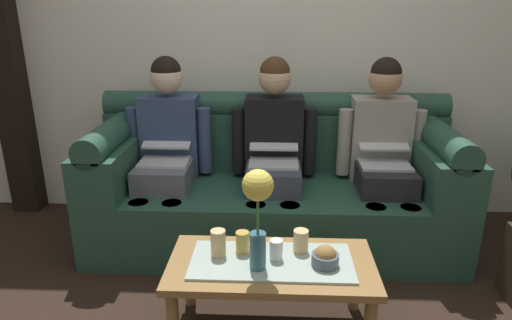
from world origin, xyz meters
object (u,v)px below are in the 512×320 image
(coffee_table, at_px, (271,271))
(flower_vase, at_px, (258,204))
(snack_bowl, at_px, (325,257))
(cup_near_left, at_px, (276,250))
(person_right, at_px, (383,148))
(person_left, at_px, (167,145))
(person_middle, at_px, (274,146))
(cup_far_center, at_px, (218,243))
(cup_far_left, at_px, (242,242))
(couch, at_px, (273,187))
(cup_near_right, at_px, (301,241))

(coffee_table, height_order, flower_vase, flower_vase)
(snack_bowl, height_order, cup_near_left, snack_bowl)
(coffee_table, distance_m, snack_bowl, 0.27)
(person_right, bearing_deg, coffee_table, -126.18)
(person_left, relative_size, person_middle, 1.00)
(cup_far_center, xyz_separation_m, cup_far_left, (0.11, 0.03, -0.01))
(couch, xyz_separation_m, person_left, (-0.70, -0.00, 0.29))
(coffee_table, relative_size, cup_far_center, 7.49)
(cup_far_left, bearing_deg, snack_bowl, -14.35)
(snack_bowl, xyz_separation_m, cup_far_left, (-0.39, 0.10, 0.01))
(flower_vase, height_order, cup_far_left, flower_vase)
(cup_near_left, bearing_deg, person_middle, 91.25)
(flower_vase, relative_size, cup_near_right, 4.29)
(person_left, height_order, person_middle, same)
(person_middle, distance_m, flower_vase, 1.03)
(couch, distance_m, cup_far_left, 0.91)
(coffee_table, height_order, cup_near_right, cup_near_right)
(cup_near_right, bearing_deg, coffee_table, -147.14)
(cup_near_right, bearing_deg, person_left, 134.09)
(person_middle, bearing_deg, flower_vase, -93.48)
(snack_bowl, xyz_separation_m, cup_far_center, (-0.50, 0.07, 0.02))
(person_left, relative_size, coffee_table, 1.26)
(person_right, relative_size, cup_far_center, 9.41)
(coffee_table, relative_size, cup_near_right, 8.77)
(person_middle, bearing_deg, snack_bowl, -76.03)
(flower_vase, height_order, cup_near_right, flower_vase)
(person_left, distance_m, cup_near_right, 1.22)
(snack_bowl, bearing_deg, cup_far_left, 165.65)
(person_right, distance_m, cup_near_left, 1.18)
(person_right, height_order, flower_vase, person_right)
(person_right, xyz_separation_m, coffee_table, (-0.70, -0.96, -0.32))
(person_middle, relative_size, coffee_table, 1.26)
(snack_bowl, distance_m, cup_far_center, 0.50)
(person_left, relative_size, person_right, 1.00)
(snack_bowl, distance_m, cup_near_right, 0.16)
(person_middle, xyz_separation_m, cup_far_center, (-0.25, -0.92, -0.20))
(person_left, distance_m, coffee_table, 1.23)
(couch, distance_m, coffee_table, 0.96)
(coffee_table, distance_m, cup_near_left, 0.11)
(cup_near_left, height_order, cup_near_right, cup_near_right)
(person_right, distance_m, cup_far_left, 1.24)
(person_right, bearing_deg, flower_vase, -126.64)
(couch, xyz_separation_m, coffee_table, (-0.00, -0.96, -0.03))
(person_middle, bearing_deg, couch, 90.00)
(cup_near_right, bearing_deg, cup_far_left, -175.32)
(couch, relative_size, person_right, 1.92)
(cup_near_left, height_order, cup_far_left, cup_far_left)
(cup_near_right, height_order, cup_far_left, cup_near_right)
(person_middle, height_order, person_right, same)
(cup_far_left, bearing_deg, couch, 81.02)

